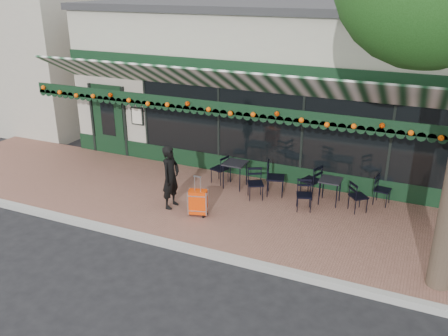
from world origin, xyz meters
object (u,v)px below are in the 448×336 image
at_px(chair_a_right, 383,190).
at_px(chair_b_front, 255,184).
at_px(cafe_table_a, 330,182).
at_px(chair_a_left, 311,181).
at_px(chair_a_front, 304,196).
at_px(chair_a_extra, 358,197).
at_px(woman, 171,177).
at_px(chair_b_left, 220,169).
at_px(suitcase, 198,202).
at_px(cafe_table_b, 235,165).
at_px(chair_b_right, 276,178).

distance_m(chair_a_right, chair_b_front, 3.12).
distance_m(cafe_table_a, chair_a_left, 0.57).
relative_size(chair_a_front, chair_a_extra, 1.00).
xyz_separation_m(woman, chair_b_left, (0.46, 1.83, -0.38)).
height_order(woman, suitcase, woman).
distance_m(woman, cafe_table_a, 3.91).
bearing_deg(chair_a_front, woman, -177.01).
height_order(chair_b_left, chair_b_front, same).
height_order(chair_a_extra, chair_b_left, chair_b_left).
bearing_deg(cafe_table_b, chair_b_front, -31.03).
distance_m(suitcase, chair_a_right, 4.55).
bearing_deg(woman, chair_b_right, -47.08).
height_order(chair_a_left, chair_b_right, chair_b_right).
relative_size(chair_a_left, chair_a_extra, 1.16).
height_order(woman, chair_b_right, woman).
height_order(woman, chair_b_left, woman).
bearing_deg(chair_b_left, chair_a_right, 110.41).
xyz_separation_m(cafe_table_b, chair_a_front, (2.04, -0.59, -0.25)).
bearing_deg(chair_a_front, chair_b_right, 130.44).
distance_m(suitcase, chair_a_front, 2.55).
xyz_separation_m(cafe_table_a, chair_a_front, (-0.48, -0.63, -0.19)).
height_order(cafe_table_a, chair_a_front, chair_a_front).
bearing_deg(chair_b_left, chair_b_right, 100.41).
relative_size(cafe_table_b, chair_b_front, 0.88).
xyz_separation_m(woman, cafe_table_b, (0.95, 1.72, -0.15)).
relative_size(cafe_table_b, chair_b_left, 0.88).
height_order(chair_a_right, chair_a_front, chair_a_front).
xyz_separation_m(suitcase, chair_a_right, (3.88, 2.37, 0.05)).
bearing_deg(suitcase, chair_b_right, 38.56).
height_order(chair_a_right, chair_b_right, chair_b_right).
height_order(cafe_table_a, chair_b_right, chair_b_right).
height_order(chair_a_front, chair_b_right, chair_b_right).
relative_size(suitcase, chair_b_front, 1.24).
xyz_separation_m(cafe_table_a, chair_a_left, (-0.53, 0.18, -0.13)).
height_order(woman, cafe_table_b, woman).
distance_m(woman, suitcase, 0.92).
height_order(chair_a_left, chair_b_front, chair_a_left).
xyz_separation_m(chair_a_left, chair_a_front, (0.05, -0.81, -0.06)).
bearing_deg(chair_b_left, suitcase, 24.75).
xyz_separation_m(woman, chair_b_front, (1.70, 1.27, -0.38)).
relative_size(cafe_table_a, chair_a_right, 0.85).
height_order(suitcase, chair_a_extra, suitcase).
distance_m(woman, chair_b_left, 1.92).
height_order(chair_a_left, chair_a_extra, chair_a_left).
bearing_deg(chair_a_left, chair_a_extra, 94.35).
distance_m(cafe_table_a, chair_a_extra, 0.76).
relative_size(cafe_table_a, chair_a_extra, 0.84).
bearing_deg(cafe_table_a, chair_b_left, 178.83).
xyz_separation_m(suitcase, chair_b_right, (1.30, 1.84, 0.13)).
bearing_deg(chair_a_extra, chair_a_front, 71.13).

